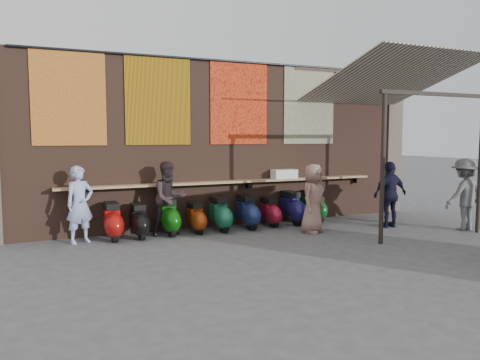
{
  "coord_description": "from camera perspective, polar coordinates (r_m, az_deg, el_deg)",
  "views": [
    {
      "loc": [
        -4.37,
        -8.01,
        2.2
      ],
      "look_at": [
        -0.25,
        1.2,
        1.25
      ],
      "focal_mm": 35.0,
      "sensor_mm": 36.0,
      "label": 1
    }
  ],
  "objects": [
    {
      "name": "hang_rail",
      "position": [
        11.49,
        -1.49,
        14.29
      ],
      "size": [
        9.5,
        0.06,
        0.06
      ],
      "primitive_type": "cylinder",
      "rotation": [
        0.0,
        1.57,
        0.0
      ],
      "color": "black",
      "rests_on": "brick_wall"
    },
    {
      "name": "awning_canvas",
      "position": [
        11.96,
        17.62,
        11.62
      ],
      "size": [
        3.2,
        3.28,
        0.97
      ],
      "primitive_type": "cube",
      "rotation": [
        -0.28,
        0.0,
        0.0
      ],
      "color": "beige",
      "rests_on": "brick_wall"
    },
    {
      "name": "awning_post_left",
      "position": [
        9.86,
        17.0,
        1.37
      ],
      "size": [
        0.09,
        0.09,
        3.1
      ],
      "primitive_type": "cylinder",
      "color": "black",
      "rests_on": "ground"
    },
    {
      "name": "scooter_stool_3",
      "position": [
        10.73,
        -5.38,
        -4.62
      ],
      "size": [
        0.32,
        0.72,
        0.68
      ],
      "primitive_type": null,
      "color": "#98340D",
      "rests_on": "ground"
    },
    {
      "name": "tapestry_sun",
      "position": [
        10.85,
        -9.93,
        9.53
      ],
      "size": [
        1.5,
        0.02,
        2.0
      ],
      "primitive_type": "cube",
      "color": "orange",
      "rests_on": "brick_wall"
    },
    {
      "name": "awning_header",
      "position": [
        10.84,
        22.89,
        9.62
      ],
      "size": [
        3.0,
        0.08,
        0.08
      ],
      "primitive_type": "cube",
      "color": "black",
      "rests_on": "awning_post_left"
    },
    {
      "name": "scooter_stool_4",
      "position": [
        10.9,
        -2.47,
        -4.18
      ],
      "size": [
        0.37,
        0.82,
        0.78
      ],
      "primitive_type": null,
      "color": "#186343",
      "rests_on": "ground"
    },
    {
      "name": "tapestry_multi",
      "position": [
        12.45,
        8.44,
        9.01
      ],
      "size": [
        1.5,
        0.02,
        2.0
      ],
      "primitive_type": "cube",
      "color": "#2B679F",
      "rests_on": "brick_wall"
    },
    {
      "name": "shelf_box",
      "position": [
        11.88,
        5.41,
        0.73
      ],
      "size": [
        0.63,
        0.31,
        0.23
      ],
      "primitive_type": "cube",
      "color": "white",
      "rests_on": "eating_counter"
    },
    {
      "name": "shopper_navy",
      "position": [
        11.83,
        17.82,
        -1.68
      ],
      "size": [
        0.94,
        0.39,
        1.6
      ],
      "primitive_type": "imported",
      "rotation": [
        0.0,
        0.0,
        3.14
      ],
      "color": "black",
      "rests_on": "ground"
    },
    {
      "name": "shopper_tan",
      "position": [
        10.78,
        8.84,
        -2.22
      ],
      "size": [
        0.92,
        0.84,
        1.57
      ],
      "primitive_type": "imported",
      "rotation": [
        0.0,
        0.0,
        0.58
      ],
      "color": "#8B6558",
      "rests_on": "ground"
    },
    {
      "name": "scooter_stool_5",
      "position": [
        11.17,
        0.86,
        -3.92
      ],
      "size": [
        0.37,
        0.83,
        0.79
      ],
      "primitive_type": null,
      "color": "navy",
      "rests_on": "ground"
    },
    {
      "name": "scooter_stool_2",
      "position": [
        10.56,
        -8.73,
        -4.46
      ],
      "size": [
        0.38,
        0.85,
        0.81
      ],
      "primitive_type": null,
      "color": "#0C4F0B",
      "rests_on": "ground"
    },
    {
      "name": "tapestry_redgold",
      "position": [
        10.55,
        -20.13,
        9.41
      ],
      "size": [
        1.5,
        0.02,
        2.0
      ],
      "primitive_type": "cube",
      "color": "maroon",
      "rests_on": "brick_wall"
    },
    {
      "name": "ground",
      "position": [
        9.38,
        4.44,
        -8.19
      ],
      "size": [
        70.0,
        70.0,
        0.0
      ],
      "primitive_type": "plane",
      "color": "#474749",
      "rests_on": "ground"
    },
    {
      "name": "diner_right",
      "position": [
        10.47,
        -8.63,
        -2.25
      ],
      "size": [
        0.91,
        0.77,
        1.64
      ],
      "primitive_type": "imported",
      "rotation": [
        0.0,
        0.0,
        0.21
      ],
      "color": "#2D2325",
      "rests_on": "ground"
    },
    {
      "name": "scooter_stool_1",
      "position": [
        10.36,
        -12.23,
        -4.93
      ],
      "size": [
        0.35,
        0.77,
        0.73
      ],
      "primitive_type": null,
      "color": "black",
      "rests_on": "ground"
    },
    {
      "name": "scooter_stool_6",
      "position": [
        11.49,
        3.64,
        -3.92
      ],
      "size": [
        0.33,
        0.72,
        0.69
      ],
      "primitive_type": null,
      "color": "maroon",
      "rests_on": "ground"
    },
    {
      "name": "scooter_stool_7",
      "position": [
        11.78,
        6.34,
        -3.4
      ],
      "size": [
        0.39,
        0.86,
        0.81
      ],
      "primitive_type": null,
      "color": "#191551",
      "rests_on": "ground"
    },
    {
      "name": "brick_wall",
      "position": [
        11.57,
        -1.91,
        4.39
      ],
      "size": [
        10.0,
        0.4,
        4.0
      ],
      "primitive_type": "cube",
      "color": "brown",
      "rests_on": "ground"
    },
    {
      "name": "awning_ledger",
      "position": [
        13.24,
        12.97,
        12.85
      ],
      "size": [
        3.3,
        0.08,
        0.12
      ],
      "primitive_type": "cube",
      "color": "#33261C",
      "rests_on": "brick_wall"
    },
    {
      "name": "eating_counter",
      "position": [
        11.28,
        -1.18,
        -0.21
      ],
      "size": [
        8.0,
        0.32,
        0.05
      ],
      "primitive_type": "cube",
      "color": "#9E7A51",
      "rests_on": "brick_wall"
    },
    {
      "name": "scooter_stool_8",
      "position": [
        12.07,
        8.77,
        -3.25
      ],
      "size": [
        0.38,
        0.85,
        0.81
      ],
      "primitive_type": null,
      "color": "#0F4E1B",
      "rests_on": "ground"
    },
    {
      "name": "shopper_grey",
      "position": [
        12.11,
        25.72,
        -1.58
      ],
      "size": [
        1.1,
        0.65,
        1.69
      ],
      "primitive_type": "imported",
      "rotation": [
        0.0,
        0.0,
        3.16
      ],
      "color": "#5D5E63",
      "rests_on": "ground"
    },
    {
      "name": "tapestry_orange",
      "position": [
        11.51,
        -0.1,
        9.37
      ],
      "size": [
        1.5,
        0.02,
        2.0
      ],
      "primitive_type": "cube",
      "color": "#DA451B",
      "rests_on": "brick_wall"
    },
    {
      "name": "pier_right",
      "position": [
        14.36,
        17.74,
        4.33
      ],
      "size": [
        0.5,
        0.5,
        4.0
      ],
      "primitive_type": "cube",
      "color": "#4C4238",
      "rests_on": "ground"
    },
    {
      "name": "scooter_stool_0",
      "position": [
        10.3,
        -15.31,
        -4.9
      ],
      "size": [
        0.37,
        0.83,
        0.79
      ],
      "primitive_type": null,
      "color": "#A9100D",
      "rests_on": "ground"
    },
    {
      "name": "diner_left",
      "position": [
        10.14,
        -18.95,
        -2.85
      ],
      "size": [
        0.68,
        0.56,
        1.6
      ],
      "primitive_type": "imported",
      "rotation": [
        0.0,
        0.0,
        0.36
      ],
      "color": "#99AADF",
      "rests_on": "ground"
    },
    {
      "name": "awning_post_right",
      "position": [
        11.88,
        27.24,
        1.65
      ],
      "size": [
        0.09,
        0.09,
        3.1
      ],
      "primitive_type": "cylinder",
      "color": "black",
      "rests_on": "ground"
    }
  ]
}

